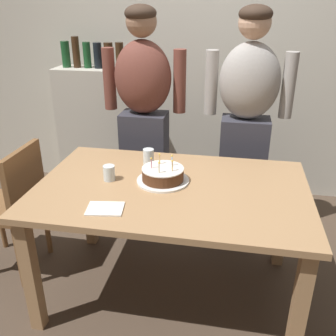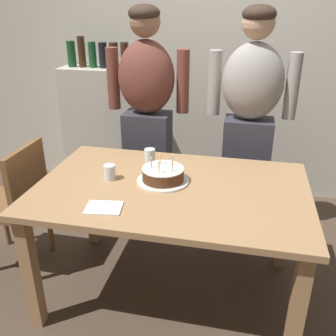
% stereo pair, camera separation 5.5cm
% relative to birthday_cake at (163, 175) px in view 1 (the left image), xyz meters
% --- Properties ---
extents(ground_plane, '(10.00, 10.00, 0.00)m').
position_rel_birthday_cake_xyz_m(ground_plane, '(0.06, -0.05, -0.78)').
color(ground_plane, '#47382B').
extents(back_wall, '(5.20, 0.10, 2.60)m').
position_rel_birthday_cake_xyz_m(back_wall, '(0.06, 1.50, 0.52)').
color(back_wall, beige).
rests_on(back_wall, ground_plane).
extents(dining_table, '(1.50, 0.96, 0.74)m').
position_rel_birthday_cake_xyz_m(dining_table, '(0.06, -0.05, -0.14)').
color(dining_table, '#A37A51').
rests_on(dining_table, ground_plane).
extents(birthday_cake, '(0.30, 0.30, 0.15)m').
position_rel_birthday_cake_xyz_m(birthday_cake, '(0.00, 0.00, 0.00)').
color(birthday_cake, white).
rests_on(birthday_cake, dining_table).
extents(water_glass_near, '(0.07, 0.07, 0.10)m').
position_rel_birthday_cake_xyz_m(water_glass_near, '(-0.13, 0.22, 0.01)').
color(water_glass_near, silver).
rests_on(water_glass_near, dining_table).
extents(water_glass_far, '(0.07, 0.07, 0.09)m').
position_rel_birthday_cake_xyz_m(water_glass_far, '(-0.30, -0.04, 0.00)').
color(water_glass_far, silver).
rests_on(water_glass_far, dining_table).
extents(napkin_stack, '(0.20, 0.16, 0.01)m').
position_rel_birthday_cake_xyz_m(napkin_stack, '(-0.22, -0.36, -0.04)').
color(napkin_stack, white).
rests_on(napkin_stack, dining_table).
extents(person_man_bearded, '(0.61, 0.27, 1.66)m').
position_rel_birthday_cake_xyz_m(person_man_bearded, '(-0.29, 0.73, 0.09)').
color(person_man_bearded, '#33333D').
rests_on(person_man_bearded, ground_plane).
extents(person_woman_cardigan, '(0.61, 0.27, 1.66)m').
position_rel_birthday_cake_xyz_m(person_woman_cardigan, '(0.45, 0.73, 0.09)').
color(person_woman_cardigan, '#33333D').
rests_on(person_woman_cardigan, ground_plane).
extents(dining_chair, '(0.42, 0.42, 0.87)m').
position_rel_birthday_cake_xyz_m(dining_chair, '(-0.97, -0.00, -0.26)').
color(dining_chair, brown).
rests_on(dining_chair, ground_plane).
extents(shelf_cabinet, '(0.69, 0.30, 1.40)m').
position_rel_birthday_cake_xyz_m(shelf_cabinet, '(-0.87, 1.28, -0.19)').
color(shelf_cabinet, beige).
rests_on(shelf_cabinet, ground_plane).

